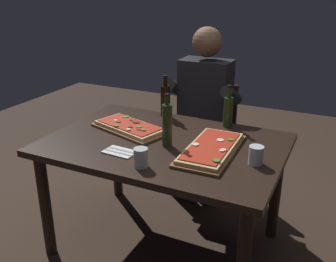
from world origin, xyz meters
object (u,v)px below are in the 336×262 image
at_px(tumbler_far_side, 141,159).
at_px(diner_chair, 207,132).
at_px(oil_bottle_amber, 167,125).
at_px(seated_diner, 203,106).
at_px(tumbler_near_camera, 256,155).
at_px(pizza_rectangular_front, 130,127).
at_px(pizza_rectangular_left, 211,149).
at_px(wine_bottle_dark, 228,110).
at_px(dining_table, 164,156).
at_px(vinegar_bottle_green, 165,100).

xyz_separation_m(tumbler_far_side, diner_chair, (-0.07, 1.20, -0.30)).
distance_m(oil_bottle_amber, seated_diner, 0.80).
bearing_deg(tumbler_near_camera, pizza_rectangular_front, 171.44).
xyz_separation_m(diner_chair, seated_diner, (0.00, -0.12, 0.26)).
relative_size(pizza_rectangular_front, tumbler_near_camera, 5.45).
bearing_deg(seated_diner, pizza_rectangular_front, -110.41).
bearing_deg(pizza_rectangular_left, wine_bottle_dark, 95.48).
relative_size(pizza_rectangular_left, seated_diner, 0.42).
bearing_deg(tumbler_near_camera, diner_chair, 123.20).
height_order(dining_table, wine_bottle_dark, wine_bottle_dark).
bearing_deg(pizza_rectangular_front, vinegar_bottle_green, 76.03).
relative_size(pizza_rectangular_front, diner_chair, 0.63).
distance_m(pizza_rectangular_front, tumbler_far_side, 0.53).
distance_m(oil_bottle_amber, tumbler_near_camera, 0.53).
xyz_separation_m(wine_bottle_dark, oil_bottle_amber, (-0.22, -0.46, 0.02)).
height_order(wine_bottle_dark, vinegar_bottle_green, vinegar_bottle_green).
xyz_separation_m(wine_bottle_dark, vinegar_bottle_green, (-0.46, 0.01, 0.01)).
distance_m(dining_table, wine_bottle_dark, 0.53).
distance_m(wine_bottle_dark, oil_bottle_amber, 0.51).
distance_m(pizza_rectangular_left, oil_bottle_amber, 0.28).
bearing_deg(seated_diner, oil_bottle_amber, -84.36).
relative_size(pizza_rectangular_front, vinegar_bottle_green, 1.85).
distance_m(tumbler_near_camera, tumbler_far_side, 0.60).
relative_size(pizza_rectangular_left, tumbler_far_side, 5.49).
xyz_separation_m(oil_bottle_amber, vinegar_bottle_green, (-0.24, 0.46, -0.01)).
xyz_separation_m(pizza_rectangular_front, oil_bottle_amber, (0.33, -0.12, 0.11)).
height_order(pizza_rectangular_left, tumbler_far_side, tumbler_far_side).
height_order(pizza_rectangular_front, seated_diner, seated_diner).
bearing_deg(tumbler_near_camera, dining_table, 174.05).
height_order(diner_chair, seated_diner, seated_diner).
xyz_separation_m(pizza_rectangular_front, tumbler_near_camera, (0.85, -0.13, 0.03)).
distance_m(tumbler_near_camera, diner_chair, 1.13).
distance_m(wine_bottle_dark, seated_diner, 0.45).
relative_size(pizza_rectangular_left, vinegar_bottle_green, 1.92).
height_order(pizza_rectangular_left, wine_bottle_dark, wine_bottle_dark).
distance_m(oil_bottle_amber, diner_chair, 0.99).
height_order(wine_bottle_dark, diner_chair, wine_bottle_dark).
bearing_deg(dining_table, seated_diner, 92.73).
distance_m(pizza_rectangular_left, vinegar_bottle_green, 0.67).
distance_m(vinegar_bottle_green, tumbler_far_side, 0.80).
bearing_deg(oil_bottle_amber, tumbler_far_side, -90.95).
bearing_deg(diner_chair, vinegar_bottle_green, -110.18).
relative_size(dining_table, wine_bottle_dark, 4.99).
xyz_separation_m(pizza_rectangular_left, vinegar_bottle_green, (-0.50, 0.44, 0.10)).
relative_size(dining_table, tumbler_near_camera, 14.00).
height_order(pizza_rectangular_front, pizza_rectangular_left, same).
bearing_deg(vinegar_bottle_green, tumbler_far_side, -72.95).
bearing_deg(wine_bottle_dark, tumbler_far_side, -106.47).
relative_size(pizza_rectangular_front, wine_bottle_dark, 1.94).
distance_m(dining_table, tumbler_far_side, 0.38).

